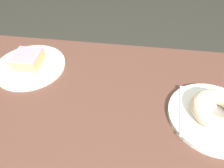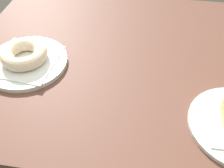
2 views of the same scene
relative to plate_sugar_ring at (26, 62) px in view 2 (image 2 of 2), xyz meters
The scene contains 4 objects.
table 0.39m from the plate_sugar_ring, 12.00° to the left, with size 1.15×0.77×0.76m.
plate_sugar_ring is the anchor object (origin of this frame).
napkin_sugar_ring 0.01m from the plate_sugar_ring, ahead, with size 0.17×0.17×0.00m, color white.
donut_sugar_ring 0.03m from the plate_sugar_ring, ahead, with size 0.13×0.13×0.04m, color beige.
Camera 2 is at (-0.04, -0.60, 1.25)m, focal length 42.04 mm.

